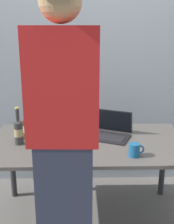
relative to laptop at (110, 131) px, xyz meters
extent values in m
plane|color=slate|center=(-0.18, -0.12, -0.77)|extent=(8.00, 8.00, 0.00)
cube|color=#56514C|center=(-0.18, -0.12, -0.06)|extent=(1.59, 0.87, 0.03)
cylinder|color=#2D2D30|center=(-0.91, 0.25, -0.42)|extent=(0.05, 0.05, 0.70)
cylinder|color=#2D2D30|center=(0.56, 0.25, -0.42)|extent=(0.05, 0.05, 0.70)
cube|color=black|center=(-0.02, -0.04, -0.04)|extent=(0.41, 0.35, 0.01)
cube|color=#232326|center=(-0.03, -0.06, -0.03)|extent=(0.32, 0.24, 0.00)
cube|color=black|center=(0.04, 0.08, 0.07)|extent=(0.33, 0.17, 0.20)
cube|color=black|center=(0.03, 0.08, 0.07)|extent=(0.30, 0.16, 0.18)
cylinder|color=brown|center=(-0.61, -0.09, 0.04)|extent=(0.06, 0.06, 0.18)
cone|color=brown|center=(-0.61, -0.09, 0.14)|extent=(0.06, 0.06, 0.02)
cylinder|color=brown|center=(-0.61, -0.09, 0.20)|extent=(0.03, 0.03, 0.08)
cylinder|color=#BFB74C|center=(-0.61, -0.09, 0.24)|extent=(0.03, 0.03, 0.01)
cylinder|color=tan|center=(-0.61, -0.09, 0.05)|extent=(0.07, 0.07, 0.06)
cylinder|color=#333333|center=(-0.73, -0.16, 0.04)|extent=(0.07, 0.07, 0.18)
cone|color=#333333|center=(-0.73, -0.16, 0.15)|extent=(0.07, 0.07, 0.02)
cylinder|color=#333333|center=(-0.73, -0.16, 0.20)|extent=(0.03, 0.03, 0.09)
cylinder|color=#BFB74C|center=(-0.73, -0.16, 0.25)|extent=(0.03, 0.03, 0.01)
cylinder|color=tan|center=(-0.73, -0.16, 0.05)|extent=(0.07, 0.07, 0.06)
cylinder|color=#472B14|center=(-0.68, -0.06, 0.04)|extent=(0.07, 0.07, 0.17)
cone|color=#472B14|center=(-0.68, -0.06, 0.14)|extent=(0.07, 0.07, 0.03)
cylinder|color=#472B14|center=(-0.68, -0.06, 0.19)|extent=(0.03, 0.03, 0.07)
cylinder|color=#BFB74C|center=(-0.68, -0.06, 0.23)|extent=(0.04, 0.04, 0.01)
cylinder|color=gray|center=(-0.68, -0.06, 0.05)|extent=(0.07, 0.07, 0.06)
cube|color=#2D3347|center=(-0.34, -0.77, -0.28)|extent=(0.33, 0.20, 0.99)
cube|color=red|center=(-0.34, -0.77, 0.54)|extent=(0.39, 0.21, 0.63)
sphere|color=tan|center=(-0.34, -0.77, 0.97)|extent=(0.22, 0.22, 0.22)
cylinder|color=#19598C|center=(0.14, -0.40, 0.00)|extent=(0.08, 0.08, 0.10)
torus|color=#19598C|center=(0.18, -0.40, 0.01)|extent=(0.07, 0.01, 0.07)
cube|color=#99A3AD|center=(-0.18, 0.64, 0.53)|extent=(6.00, 0.10, 2.60)
camera|label=1|loc=(-0.24, -2.27, 0.84)|focal=45.81mm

